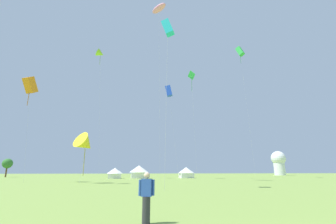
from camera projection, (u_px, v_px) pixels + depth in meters
name	position (u px, v px, depth m)	size (l,w,h in m)	color
kite_green_diamond	(192.00, 77.00, 62.11)	(1.41, 2.27, 27.42)	green
kite_pink_parafoil	(159.00, 9.00, 51.23)	(3.59, 4.36, 36.57)	pink
kite_blue_box	(169.00, 91.00, 62.28)	(3.11, 2.95, 23.66)	blue
kite_orange_box	(30.00, 85.00, 42.13)	(2.92, 2.99, 18.18)	orange
kite_yellow_delta	(86.00, 144.00, 38.04)	(4.57, 4.59, 7.88)	yellow
kite_cyan_box	(168.00, 28.00, 28.84)	(1.78, 2.61, 19.73)	#1EB7CC
kite_lime_delta	(100.00, 54.00, 64.92)	(3.35, 3.47, 34.31)	#99DB2D
kite_green_box	(240.00, 51.00, 73.03)	(2.65, 2.83, 39.16)	green
person_spectator	(146.00, 198.00, 8.39)	(0.57, 0.33, 1.73)	#2D2D33
festival_tent_left	(115.00, 173.00, 61.14)	(4.05, 4.05, 2.63)	white
festival_tent_center	(139.00, 171.00, 62.32)	(5.05, 5.05, 3.28)	white
festival_tent_right	(186.00, 172.00, 64.54)	(4.39, 4.39, 2.85)	white
observatory_dome	(279.00, 162.00, 108.42)	(6.40, 6.40, 10.80)	white
tree_distant_left	(7.00, 164.00, 74.24)	(3.01, 3.01, 5.66)	brown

